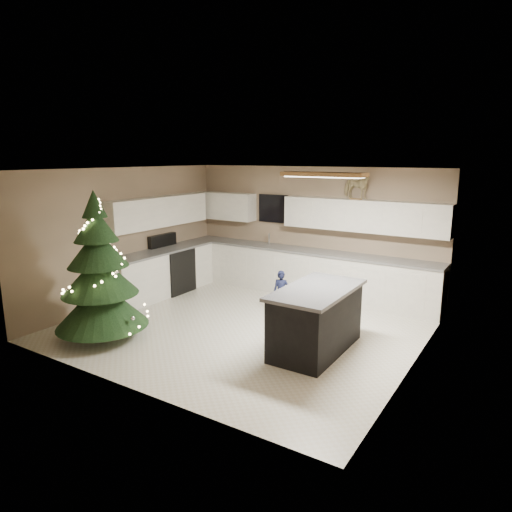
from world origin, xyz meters
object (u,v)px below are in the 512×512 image
object	(u,v)px
bar_stool	(291,313)
christmas_tree	(100,279)
island	(316,319)
rocking_horse	(356,186)
toddler	(281,293)

from	to	relation	value
bar_stool	christmas_tree	size ratio (longest dim) A/B	0.31
christmas_tree	bar_stool	bearing A→B (deg)	25.14
island	rocking_horse	distance (m)	3.15
christmas_tree	toddler	size ratio (longest dim) A/B	2.86
toddler	rocking_horse	world-z (taller)	rocking_horse
christmas_tree	rocking_horse	xyz separation A→B (m)	(2.60, 3.92, 1.30)
island	toddler	world-z (taller)	island
rocking_horse	christmas_tree	bearing A→B (deg)	155.20
christmas_tree	toddler	distance (m)	3.09
bar_stool	rocking_horse	distance (m)	3.19
bar_stool	toddler	xyz separation A→B (m)	(-0.82, 1.18, -0.13)
island	rocking_horse	xyz separation A→B (m)	(-0.42, 2.56, 1.78)
bar_stool	island	bearing A→B (deg)	18.16
bar_stool	christmas_tree	distance (m)	2.97
island	christmas_tree	world-z (taller)	christmas_tree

